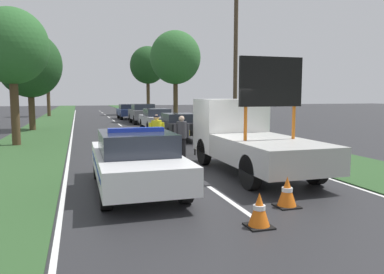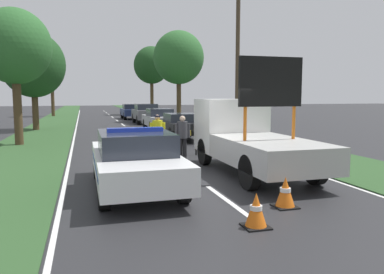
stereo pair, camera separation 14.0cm
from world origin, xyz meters
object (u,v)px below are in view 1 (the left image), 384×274
Objects in this scene: traffic_cone_behind_barrier at (287,192)px; roadside_tree_far_left at (12,47)px; roadside_tree_mid_right at (148,65)px; utility_pole at (236,57)px; roadside_tree_mid_left at (30,65)px; queued_car_sedan_black at (179,125)px; roadside_tree_near_left at (47,70)px; queued_car_hatch_blue at (129,111)px; roadside_tree_near_right at (175,58)px; traffic_cone_near_police at (259,210)px; road_barrier at (161,135)px; police_car at (136,159)px; queued_car_sedan_silver at (157,119)px; police_officer at (157,133)px; pedestrian_civilian at (182,134)px; work_truck at (247,136)px; traffic_cone_near_truck at (173,159)px; queued_car_suv_grey at (143,113)px; traffic_cone_centre_front at (204,143)px.

roadside_tree_far_left is (-6.91, 12.22, 4.20)m from traffic_cone_behind_barrier.
roadside_tree_mid_right reaches higher than traffic_cone_behind_barrier.
roadside_tree_far_left is 10.36m from utility_pole.
roadside_tree_far_left is (0.15, -8.02, 0.19)m from roadside_tree_mid_left.
queued_car_sedan_black is 0.61× the size of roadside_tree_near_left.
queued_car_hatch_blue is 0.69× the size of roadside_tree_mid_left.
roadside_tree_near_right is at bearing 51.33° from roadside_tree_far_left.
roadside_tree_near_left reaches higher than traffic_cone_near_police.
roadside_tree_near_right is at bearing -89.02° from roadside_tree_mid_right.
road_barrier is 31.71m from roadside_tree_near_left.
road_barrier is at bearing 98.97° from traffic_cone_behind_barrier.
traffic_cone_near_police is (1.68, -3.30, -0.45)m from police_car.
roadside_tree_mid_right reaches higher than roadside_tree_near_left.
queued_car_sedan_silver is at bearing -112.33° from roadside_tree_near_right.
roadside_tree_near_right is 0.98× the size of roadside_tree_mid_right.
roadside_tree_near_left is at bearing -72.99° from police_officer.
roadside_tree_mid_right reaches higher than pedestrian_civilian.
work_truck is 9.21× the size of traffic_cone_near_truck.
work_truck is 2.79m from pedestrian_civilian.
road_barrier is 1.12m from pedestrian_civilian.
road_barrier is 0.75× the size of queued_car_hatch_blue.
police_officer is at bearing -106.41° from roadside_tree_near_right.
traffic_cone_near_truck is at bearing 83.29° from queued_car_suv_grey.
traffic_cone_behind_barrier is at bearing 87.55° from queued_car_suv_grey.
queued_car_sedan_silver is 1.00× the size of queued_car_suv_grey.
queued_car_hatch_blue is at bearing -88.50° from police_officer.
traffic_cone_centre_front is at bearing 77.01° from traffic_cone_near_police.
pedestrian_civilian reaches higher than queued_car_sedan_silver.
traffic_cone_near_truck is (1.54, 2.44, -0.46)m from police_car.
pedestrian_civilian reaches higher than road_barrier.
queued_car_hatch_blue reaches higher than traffic_cone_near_truck.
traffic_cone_near_police is 25.37m from queued_car_suv_grey.
traffic_cone_behind_barrier is at bearing -107.61° from utility_pole.
work_truck is 8.62× the size of traffic_cone_behind_barrier.
traffic_cone_behind_barrier is at bearing -60.57° from pedestrian_civilian.
roadside_tree_far_left is (-5.66, 7.41, 4.22)m from traffic_cone_near_truck.
queued_car_sedan_silver is at bearing -17.38° from roadside_tree_mid_left.
traffic_cone_near_truck is at bearing -69.35° from roadside_tree_mid_left.
police_car is 36.10m from roadside_tree_near_left.
work_truck is at bearing 133.39° from police_officer.
traffic_cone_near_truck is 22.91m from roadside_tree_near_right.
queued_car_sedan_silver reaches higher than queued_car_sedan_black.
utility_pole is (10.49, -27.68, -0.91)m from roadside_tree_near_left.
queued_car_hatch_blue is 20.82m from utility_pole.
roadside_tree_mid_left is 14.36m from utility_pole.
traffic_cone_near_police is 22.35m from roadside_tree_mid_left.
utility_pole is at bearing -69.25° from roadside_tree_near_left.
roadside_tree_near_left is (-6.12, 38.87, 4.79)m from traffic_cone_near_police.
queued_car_hatch_blue is at bearing -89.51° from work_truck.
traffic_cone_centre_front is at bearing 83.01° from traffic_cone_behind_barrier.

